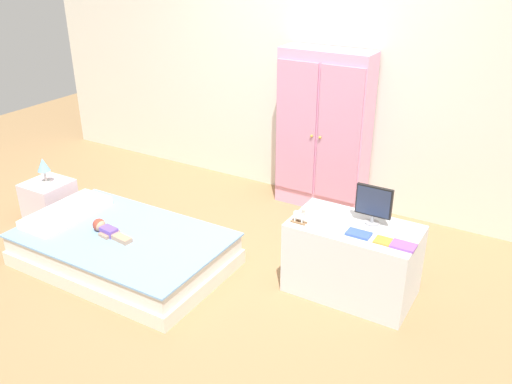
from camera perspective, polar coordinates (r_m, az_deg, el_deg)
ground_plane at (r=4.15m, az=-2.90°, el=-8.36°), size 10.00×10.00×0.02m
back_wall at (r=4.94m, az=7.12°, el=14.11°), size 6.40×0.05×2.70m
bed at (r=4.27m, az=-13.80°, el=-5.90°), size 1.58×0.98×0.26m
pillow at (r=4.59m, az=-19.39°, el=-2.02°), size 0.32×0.70×0.06m
doll at (r=4.24m, az=-15.66°, el=-3.77°), size 0.39×0.14×0.10m
nightstand at (r=5.10m, az=-20.98°, el=-0.91°), size 0.36×0.36×0.37m
table_lamp at (r=4.97m, az=-21.57°, el=2.59°), size 0.11×0.11×0.22m
wardrobe at (r=4.88m, az=7.13°, el=6.38°), size 0.82×0.32×1.45m
tv_stand at (r=3.83m, az=10.14°, el=-7.01°), size 0.86×0.49×0.53m
tv_monitor at (r=3.67m, az=12.34°, el=-1.14°), size 0.25×0.10×0.27m
rocking_horse_toy at (r=3.65m, az=4.73°, el=-2.40°), size 0.11×0.04×0.13m
book_blue at (r=3.58m, az=10.80°, el=-4.37°), size 0.16×0.10×0.02m
book_orange at (r=3.54m, az=13.36°, el=-5.05°), size 0.12×0.10×0.01m
book_purple at (r=3.51m, az=15.33°, el=-5.51°), size 0.15×0.11×0.02m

